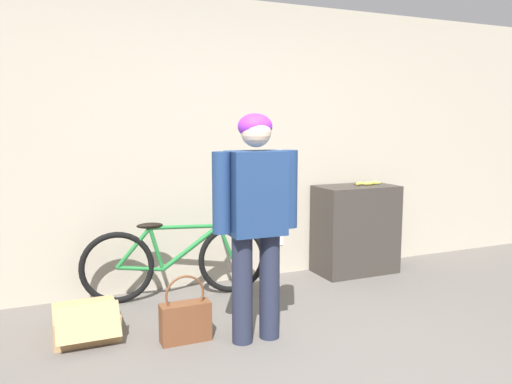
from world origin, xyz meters
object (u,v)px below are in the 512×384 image
(person, at_px, (256,208))
(handbag, at_px, (185,320))
(cardboard_box, at_px, (86,322))
(banana, at_px, (367,183))
(bicycle, at_px, (176,261))

(person, height_order, handbag, person)
(person, relative_size, cardboard_box, 2.81)
(handbag, xyz_separation_m, cardboard_box, (-0.62, 0.38, -0.06))
(person, xyz_separation_m, banana, (1.67, 1.08, -0.02))
(banana, xyz_separation_m, cardboard_box, (-2.74, -0.53, -0.80))
(handbag, bearing_deg, banana, 23.22)
(person, relative_size, bicycle, 0.98)
(person, distance_m, cardboard_box, 1.46)
(banana, distance_m, handbag, 2.43)
(person, relative_size, handbag, 3.32)
(bicycle, distance_m, banana, 2.04)
(cardboard_box, bearing_deg, person, -27.06)
(bicycle, distance_m, cardboard_box, 0.96)
(banana, relative_size, cardboard_box, 0.56)
(bicycle, bearing_deg, banana, 7.45)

